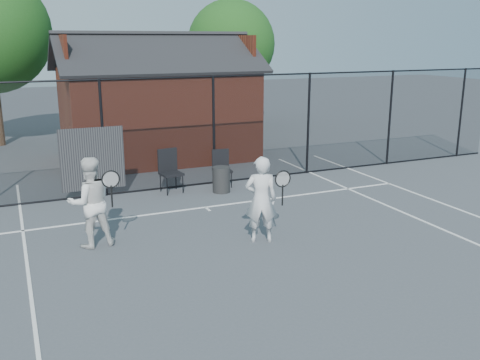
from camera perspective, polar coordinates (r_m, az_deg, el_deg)
name	(u,v)px	position (r m, az deg, el deg)	size (l,w,h in m)	color
ground	(259,251)	(10.34, 2.03, -7.59)	(80.00, 80.00, 0.00)	#454A4F
court_lines	(293,278)	(9.27, 5.62, -10.39)	(11.02, 18.00, 0.01)	white
fence	(168,136)	(14.36, -7.70, 4.68)	(22.04, 3.00, 3.00)	black
clubhouse	(158,110)	(18.36, -8.79, 7.35)	(6.50, 4.36, 4.19)	maroon
tree_right	(231,44)	(25.05, -0.95, 14.29)	(3.97, 3.97, 5.70)	#352715
player_front	(261,199)	(10.56, 2.27, -2.08)	(0.83, 0.67, 1.74)	silver
player_back	(90,202)	(10.70, -15.68, -2.31)	(0.99, 0.74, 1.78)	white
chair_left	(171,172)	(14.15, -7.35, 0.87)	(0.54, 0.56, 1.12)	black
chair_right	(222,169)	(14.62, -1.89, 1.18)	(0.47, 0.49, 0.99)	black
waste_bin	(221,180)	(14.13, -2.01, 0.05)	(0.47, 0.47, 0.68)	black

